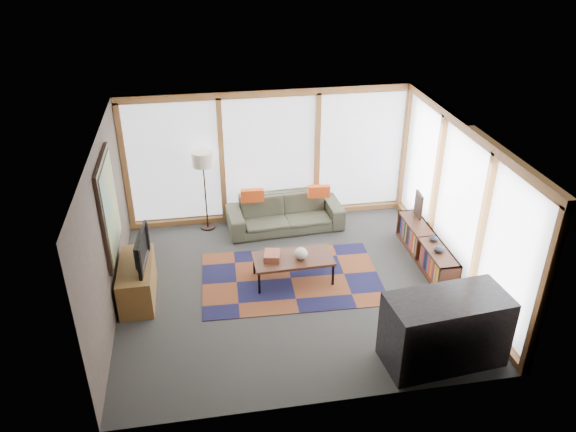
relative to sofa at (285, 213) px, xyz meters
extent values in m
plane|color=#2A2A28|center=(-0.21, -1.95, -0.32)|extent=(5.50, 5.50, 0.00)
cube|color=#3E312D|center=(-2.96, -1.95, 0.98)|extent=(0.04, 5.00, 2.60)
cube|color=#3E312D|center=(-0.21, -4.45, 0.98)|extent=(5.50, 0.04, 2.60)
cube|color=silver|center=(-0.21, -1.95, 2.28)|extent=(5.50, 5.00, 0.04)
cube|color=white|center=(-0.21, 0.52, 0.98)|extent=(5.30, 0.02, 2.35)
cube|color=white|center=(2.51, -1.95, 0.98)|extent=(0.02, 4.80, 2.35)
cube|color=black|center=(-2.92, -1.65, 1.23)|extent=(0.05, 1.35, 1.55)
cube|color=gold|center=(-2.89, -1.65, 1.23)|extent=(0.02, 1.20, 1.40)
cube|color=brown|center=(-0.19, -1.72, -0.31)|extent=(3.00, 1.99, 0.01)
imported|color=#35392A|center=(0.00, 0.00, 0.00)|extent=(2.23, 0.98, 0.64)
cube|color=#D74815|center=(-0.62, -0.02, 0.44)|extent=(0.44, 0.14, 0.24)
cube|color=#D74815|center=(0.64, -0.05, 0.43)|extent=(0.42, 0.16, 0.23)
cube|color=brown|center=(-0.50, -1.71, 0.17)|extent=(0.31, 0.36, 0.10)
ellipsoid|color=beige|center=(-0.04, -1.80, 0.21)|extent=(0.25, 0.25, 0.19)
ellipsoid|color=black|center=(2.21, -2.08, 0.22)|extent=(0.20, 0.20, 0.09)
ellipsoid|color=black|center=(2.27, -1.74, 0.22)|extent=(0.16, 0.16, 0.08)
cube|color=black|center=(2.32, -0.84, 0.41)|extent=(0.07, 0.35, 0.45)
cube|color=brown|center=(-2.65, -1.81, -0.01)|extent=(0.51, 1.23, 0.61)
imported|color=black|center=(-2.58, -1.82, 0.56)|extent=(0.19, 0.92, 0.53)
cube|color=black|center=(1.50, -3.95, 0.19)|extent=(1.66, 0.90, 1.01)
camera|label=1|loc=(-1.54, -9.35, 5.07)|focal=35.00mm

